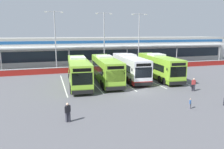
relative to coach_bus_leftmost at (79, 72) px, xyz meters
name	(u,v)px	position (x,y,z in m)	size (l,w,h in m)	color
ground_plane	(135,90)	(6.30, -5.31, -1.79)	(200.00, 200.00, 0.00)	#56565B
terminal_building	(92,50)	(6.30, 21.60, 1.23)	(70.00, 13.00, 6.00)	silver
red_barrier_wall	(105,68)	(6.30, 9.19, -1.23)	(60.00, 0.40, 1.10)	maroon
coach_bus_leftmost	(79,72)	(0.00, 0.00, 0.00)	(3.60, 12.30, 3.78)	#8CC633
coach_bus_left_centre	(106,70)	(4.06, 0.48, 0.00)	(3.60, 12.30, 3.78)	#8CC633
coach_bus_centre	(129,67)	(8.17, 1.52, 0.00)	(3.60, 12.30, 3.78)	silver
coach_bus_right_centre	(158,67)	(12.77, 0.68, 0.00)	(3.60, 12.30, 3.78)	#8CC633
bay_stripe_far_west	(63,84)	(-2.10, 0.69, -1.78)	(0.14, 13.00, 0.01)	silver
bay_stripe_west	(93,82)	(2.10, 0.69, -1.78)	(0.14, 13.00, 0.01)	silver
bay_stripe_mid_west	(120,80)	(6.30, 0.69, -1.78)	(0.14, 13.00, 0.01)	silver
bay_stripe_centre	(145,79)	(10.50, 0.69, -1.78)	(0.14, 13.00, 0.01)	silver
bay_stripe_mid_east	(169,77)	(14.70, 0.69, -1.78)	(0.14, 13.00, 0.01)	silver
pedestrian_with_handbag	(193,84)	(13.06, -7.60, -0.93)	(0.63, 0.35, 1.62)	#33333D
pedestrian_in_dark_coat	(68,112)	(-2.67, -12.54, -0.91)	(0.50, 0.37, 1.62)	#33333D
pedestrian_child	(190,103)	(8.70, -12.82, -1.24)	(0.27, 0.28, 1.00)	slate
lamp_post_west	(55,37)	(-2.49, 11.82, 4.50)	(3.24, 0.28, 11.00)	#9E9EA3
lamp_post_centre	(104,37)	(6.88, 12.08, 4.50)	(3.24, 0.28, 11.00)	#9E9EA3
lamp_post_east	(139,37)	(14.24, 11.86, 4.50)	(3.24, 0.28, 11.00)	#9E9EA3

